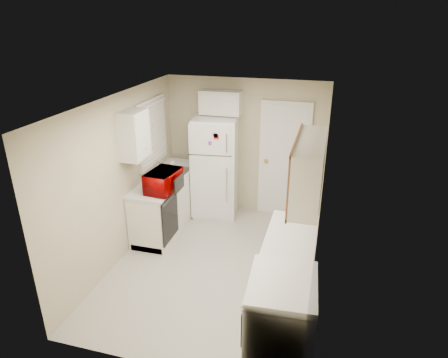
# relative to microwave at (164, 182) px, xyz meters

# --- Properties ---
(floor) EXTENTS (3.80, 3.80, 0.00)m
(floor) POSITION_rel_microwave_xyz_m (0.91, -0.39, -1.05)
(floor) COLOR beige
(floor) RESTS_ON ground
(ceiling) EXTENTS (3.80, 3.80, 0.00)m
(ceiling) POSITION_rel_microwave_xyz_m (0.91, -0.39, 1.35)
(ceiling) COLOR white
(ceiling) RESTS_ON floor
(wall_left) EXTENTS (3.80, 3.80, 0.00)m
(wall_left) POSITION_rel_microwave_xyz_m (-0.49, -0.39, 0.15)
(wall_left) COLOR #BEB595
(wall_left) RESTS_ON floor
(wall_right) EXTENTS (3.80, 3.80, 0.00)m
(wall_right) POSITION_rel_microwave_xyz_m (2.31, -0.39, 0.15)
(wall_right) COLOR #BEB595
(wall_right) RESTS_ON floor
(wall_back) EXTENTS (2.80, 2.80, 0.00)m
(wall_back) POSITION_rel_microwave_xyz_m (0.91, 1.51, 0.15)
(wall_back) COLOR #BEB595
(wall_back) RESTS_ON floor
(wall_front) EXTENTS (2.80, 2.80, 0.00)m
(wall_front) POSITION_rel_microwave_xyz_m (0.91, -2.29, 0.15)
(wall_front) COLOR #BEB595
(wall_front) RESTS_ON floor
(left_counter) EXTENTS (0.60, 1.80, 0.90)m
(left_counter) POSITION_rel_microwave_xyz_m (-0.19, 0.51, -0.60)
(left_counter) COLOR silver
(left_counter) RESTS_ON floor
(dishwasher) EXTENTS (0.03, 0.58, 0.72)m
(dishwasher) POSITION_rel_microwave_xyz_m (0.10, -0.09, -0.56)
(dishwasher) COLOR black
(dishwasher) RESTS_ON floor
(sink) EXTENTS (0.54, 0.74, 0.16)m
(sink) POSITION_rel_microwave_xyz_m (-0.19, 0.66, -0.19)
(sink) COLOR gray
(sink) RESTS_ON left_counter
(microwave) EXTENTS (0.61, 0.38, 0.38)m
(microwave) POSITION_rel_microwave_xyz_m (0.00, 0.00, 0.00)
(microwave) COLOR #970000
(microwave) RESTS_ON left_counter
(soap_bottle) EXTENTS (0.08, 0.08, 0.17)m
(soap_bottle) POSITION_rel_microwave_xyz_m (-0.24, 0.92, -0.05)
(soap_bottle) COLOR silver
(soap_bottle) RESTS_ON left_counter
(window_blinds) EXTENTS (0.10, 0.98, 1.08)m
(window_blinds) POSITION_rel_microwave_xyz_m (-0.45, 0.66, 0.55)
(window_blinds) COLOR silver
(window_blinds) RESTS_ON wall_left
(upper_cabinet_left) EXTENTS (0.30, 0.45, 0.70)m
(upper_cabinet_left) POSITION_rel_microwave_xyz_m (-0.34, -0.17, 0.75)
(upper_cabinet_left) COLOR silver
(upper_cabinet_left) RESTS_ON wall_left
(refrigerator) EXTENTS (0.81, 0.79, 1.78)m
(refrigerator) POSITION_rel_microwave_xyz_m (0.47, 1.20, -0.16)
(refrigerator) COLOR silver
(refrigerator) RESTS_ON floor
(cabinet_over_fridge) EXTENTS (0.70, 0.30, 0.40)m
(cabinet_over_fridge) POSITION_rel_microwave_xyz_m (0.51, 1.36, 0.95)
(cabinet_over_fridge) COLOR silver
(cabinet_over_fridge) RESTS_ON wall_back
(interior_door) EXTENTS (0.86, 0.06, 2.08)m
(interior_door) POSITION_rel_microwave_xyz_m (1.61, 1.47, -0.03)
(interior_door) COLOR silver
(interior_door) RESTS_ON floor
(right_counter) EXTENTS (0.60, 2.00, 0.90)m
(right_counter) POSITION_rel_microwave_xyz_m (2.01, -1.19, -0.60)
(right_counter) COLOR silver
(right_counter) RESTS_ON floor
(stove) EXTENTS (0.71, 0.86, 1.00)m
(stove) POSITION_rel_microwave_xyz_m (2.05, -1.84, -0.55)
(stove) COLOR silver
(stove) RESTS_ON floor
(upper_cabinet_right) EXTENTS (0.30, 1.20, 0.70)m
(upper_cabinet_right) POSITION_rel_microwave_xyz_m (2.16, -0.89, 0.75)
(upper_cabinet_right) COLOR silver
(upper_cabinet_right) RESTS_ON wall_right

